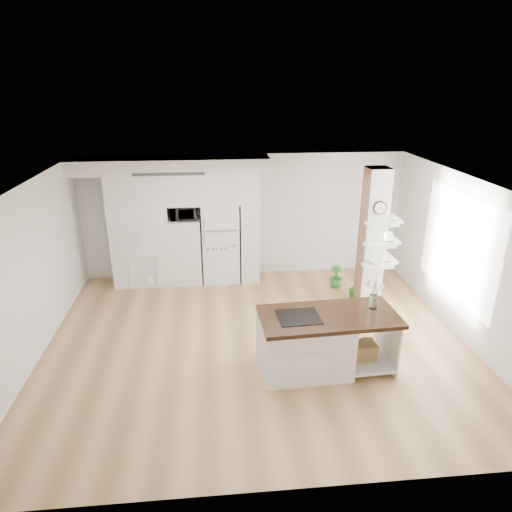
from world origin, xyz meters
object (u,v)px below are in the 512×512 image
Objects in this scene: refrigerator at (221,242)px; bookshelf at (146,272)px; kitchen_island at (312,342)px; floor_plant_a at (355,288)px.

bookshelf is at bearing -173.44° from refrigerator.
kitchen_island reaches higher than floor_plant_a.
bookshelf is at bearing 127.51° from kitchen_island.
refrigerator is 1.71m from bookshelf.
floor_plant_a is at bearing -12.31° from bookshelf.
refrigerator is 0.84× the size of kitchen_island.
kitchen_island is 2.69m from floor_plant_a.
floor_plant_a is at bearing 55.81° from kitchen_island.
kitchen_island is (1.27, -3.53, -0.40)m from refrigerator.
refrigerator is at bearing 155.10° from floor_plant_a.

